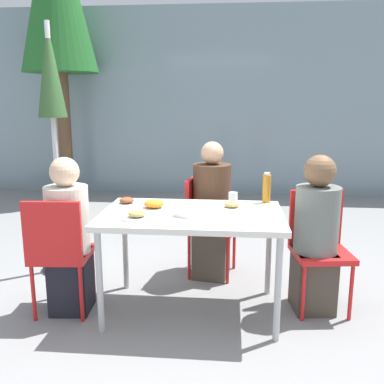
# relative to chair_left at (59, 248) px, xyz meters

# --- Properties ---
(ground_plane) EXTENTS (24.00, 24.00, 0.00)m
(ground_plane) POSITION_rel_chair_left_xyz_m (0.94, 0.15, -0.52)
(ground_plane) COLOR gray
(building_facade) EXTENTS (10.00, 0.20, 3.00)m
(building_facade) POSITION_rel_chair_left_xyz_m (0.94, 4.37, 0.98)
(building_facade) COLOR gray
(building_facade) RESTS_ON ground
(dining_table) EXTENTS (1.29, 0.82, 0.76)m
(dining_table) POSITION_rel_chair_left_xyz_m (0.94, 0.15, 0.18)
(dining_table) COLOR silver
(dining_table) RESTS_ON ground
(chair_left) EXTENTS (0.43, 0.43, 0.88)m
(chair_left) POSITION_rel_chair_left_xyz_m (0.00, 0.00, 0.00)
(chair_left) COLOR red
(chair_left) RESTS_ON ground
(person_left) EXTENTS (0.31, 0.31, 1.15)m
(person_left) POSITION_rel_chair_left_xyz_m (0.04, 0.08, 0.03)
(person_left) COLOR black
(person_left) RESTS_ON ground
(chair_right) EXTENTS (0.45, 0.45, 0.88)m
(chair_right) POSITION_rel_chair_left_xyz_m (1.87, 0.34, 0.00)
(chair_right) COLOR red
(chair_right) RESTS_ON ground
(person_right) EXTENTS (0.32, 0.32, 1.17)m
(person_right) POSITION_rel_chair_left_xyz_m (1.83, 0.26, 0.04)
(person_right) COLOR #473D33
(person_right) RESTS_ON ground
(chair_far) EXTENTS (0.46, 0.46, 0.88)m
(chair_far) POSITION_rel_chair_left_xyz_m (0.98, 0.87, 0.00)
(chair_far) COLOR red
(chair_far) RESTS_ON ground
(person_far) EXTENTS (0.33, 0.33, 1.20)m
(person_far) POSITION_rel_chair_left_xyz_m (1.05, 0.81, 0.05)
(person_far) COLOR #473D33
(person_far) RESTS_ON ground
(closed_umbrella) EXTENTS (0.36, 0.36, 2.19)m
(closed_umbrella) POSITION_rel_chair_left_xyz_m (-0.33, 0.84, 1.03)
(closed_umbrella) COLOR #333333
(closed_umbrella) RESTS_ON ground
(plate_0) EXTENTS (0.20, 0.20, 0.06)m
(plate_0) POSITION_rel_chair_left_xyz_m (0.42, 0.33, 0.26)
(plate_0) COLOR white
(plate_0) RESTS_ON dining_table
(plate_1) EXTENTS (0.20, 0.20, 0.06)m
(plate_1) POSITION_rel_chair_left_xyz_m (1.22, 0.27, 0.26)
(plate_1) COLOR white
(plate_1) RESTS_ON dining_table
(plate_2) EXTENTS (0.26, 0.26, 0.07)m
(plate_2) POSITION_rel_chair_left_xyz_m (0.65, 0.21, 0.27)
(plate_2) COLOR white
(plate_2) RESTS_ON dining_table
(plate_3) EXTENTS (0.21, 0.21, 0.06)m
(plate_3) POSITION_rel_chair_left_xyz_m (0.58, -0.05, 0.26)
(plate_3) COLOR white
(plate_3) RESTS_ON dining_table
(bottle) EXTENTS (0.06, 0.06, 0.24)m
(bottle) POSITION_rel_chair_left_xyz_m (1.49, 0.50, 0.36)
(bottle) COLOR #B7751E
(bottle) RESTS_ON dining_table
(drinking_cup) EXTENTS (0.07, 0.07, 0.09)m
(drinking_cup) POSITION_rel_chair_left_xyz_m (1.23, 0.43, 0.29)
(drinking_cup) COLOR silver
(drinking_cup) RESTS_ON dining_table
(salad_bowl) EXTENTS (0.15, 0.15, 0.06)m
(salad_bowl) POSITION_rel_chair_left_xyz_m (0.90, 0.06, 0.27)
(salad_bowl) COLOR white
(salad_bowl) RESTS_ON dining_table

